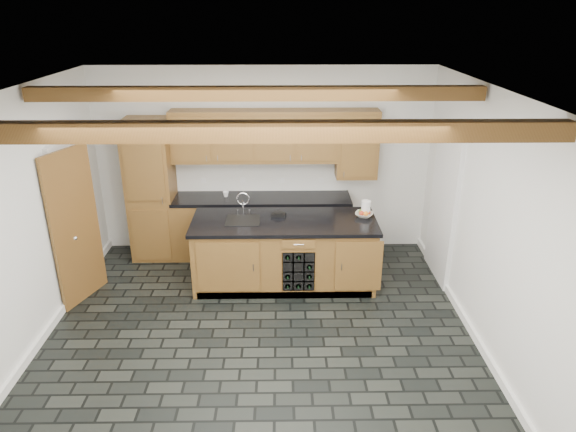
# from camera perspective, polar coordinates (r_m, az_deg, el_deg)

# --- Properties ---
(ground) EXTENTS (5.00, 5.00, 0.00)m
(ground) POSITION_cam_1_polar(r_m,az_deg,el_deg) (6.13, -3.19, -13.33)
(ground) COLOR black
(ground) RESTS_ON ground
(room_shell) EXTENTS (5.01, 5.00, 5.00)m
(room_shell) POSITION_cam_1_polar(r_m,az_deg,el_deg) (5.88, -4.14, 1.95)
(room_shell) COLOR white
(room_shell) RESTS_ON ground
(back_cabinetry) EXTENTS (3.65, 0.62, 2.20)m
(back_cabinetry) POSITION_cam_1_polar(r_m,az_deg,el_deg) (7.69, -5.53, 2.54)
(back_cabinetry) COLOR brown
(back_cabinetry) RESTS_ON ground
(island) EXTENTS (2.48, 0.96, 0.93)m
(island) POSITION_cam_1_polar(r_m,az_deg,el_deg) (6.99, -0.36, -4.05)
(island) COLOR brown
(island) RESTS_ON ground
(faucet) EXTENTS (0.45, 0.40, 0.34)m
(faucet) POSITION_cam_1_polar(r_m,az_deg,el_deg) (6.84, -5.04, -0.13)
(faucet) COLOR black
(faucet) RESTS_ON island
(kitchen_scale) EXTENTS (0.20, 0.13, 0.06)m
(kitchen_scale) POSITION_cam_1_polar(r_m,az_deg,el_deg) (6.93, -1.07, 0.20)
(kitchen_scale) COLOR black
(kitchen_scale) RESTS_ON island
(fruit_bowl) EXTENTS (0.30, 0.30, 0.06)m
(fruit_bowl) POSITION_cam_1_polar(r_m,az_deg,el_deg) (6.99, 8.45, 0.15)
(fruit_bowl) COLOR silver
(fruit_bowl) RESTS_ON island
(fruit_cluster) EXTENTS (0.16, 0.17, 0.07)m
(fruit_cluster) POSITION_cam_1_polar(r_m,az_deg,el_deg) (6.98, 8.46, 0.39)
(fruit_cluster) COLOR #BA3D18
(fruit_cluster) RESTS_ON fruit_bowl
(paper_towel) EXTENTS (0.12, 0.12, 0.22)m
(paper_towel) POSITION_cam_1_polar(r_m,az_deg,el_deg) (6.99, 8.64, 0.83)
(paper_towel) COLOR white
(paper_towel) RESTS_ON island
(mug) EXTENTS (0.09, 0.09, 0.08)m
(mug) POSITION_cam_1_polar(r_m,az_deg,el_deg) (7.70, -6.92, 2.43)
(mug) COLOR white
(mug) RESTS_ON back_cabinetry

